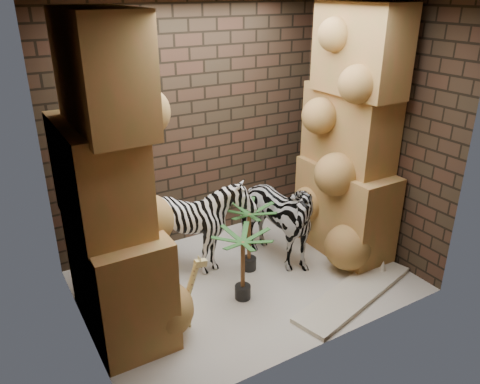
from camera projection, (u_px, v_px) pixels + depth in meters
floor at (245, 281)px, 5.35m from camera, size 3.50×3.50×0.00m
wall_back at (192, 126)px, 5.74m from camera, size 3.50×0.00×3.50m
wall_front at (328, 200)px, 3.77m from camera, size 3.50×0.00×3.50m
wall_left at (67, 191)px, 3.93m from camera, size 0.00×3.00×3.00m
wall_right at (372, 130)px, 5.57m from camera, size 0.00×3.00×3.00m
rock_pillar_left at (108, 182)px, 4.10m from camera, size 0.68×1.30×3.00m
rock_pillar_right at (352, 135)px, 5.42m from camera, size 0.58×1.25×3.00m
zebra_right at (272, 211)px, 5.47m from camera, size 0.84×1.24×1.34m
zebra_left at (197, 229)px, 5.35m from camera, size 1.05×1.25×1.07m
giraffe_toy at (177, 296)px, 4.46m from camera, size 0.39×0.13×0.75m
palm_front at (249, 238)px, 5.41m from camera, size 0.36×0.36×0.82m
palm_back at (243, 266)px, 4.90m from camera, size 0.36×0.36×0.78m
surfboard at (354, 293)px, 5.09m from camera, size 1.73×0.82×0.05m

